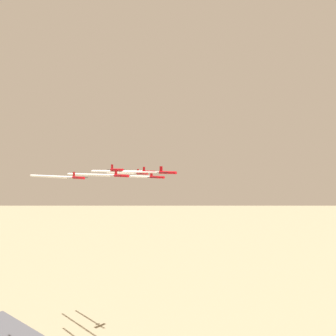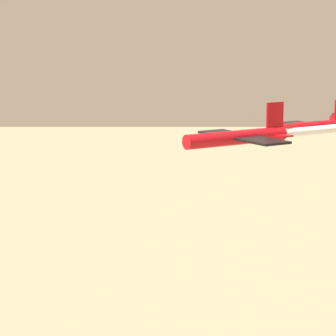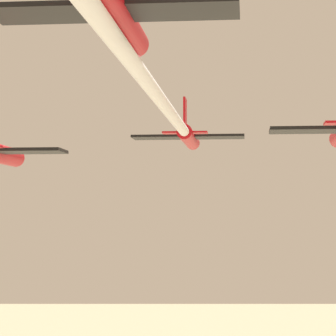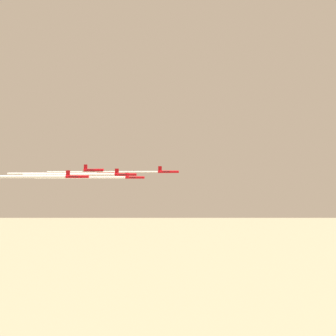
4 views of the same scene
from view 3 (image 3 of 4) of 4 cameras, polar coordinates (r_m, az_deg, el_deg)
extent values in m
cylinder|color=#B20C14|center=(65.82, 1.51, 2.18)|extent=(9.91, 2.28, 1.20)
cube|color=black|center=(65.17, 1.46, 2.24)|extent=(3.62, 9.41, 0.20)
cube|color=#B20C14|center=(61.99, 1.23, 3.93)|extent=(1.75, 0.35, 2.40)
cube|color=#B20C14|center=(61.82, 1.23, 2.55)|extent=(1.58, 3.61, 0.13)
cylinder|color=#B20C14|center=(30.27, -3.70, 10.84)|extent=(9.91, 2.28, 1.20)
cube|color=black|center=(29.64, -3.92, 11.15)|extent=(3.62, 9.41, 0.20)
cylinder|color=white|center=(33.91, -2.59, 7.57)|extent=(54.71, 6.84, 0.75)
camera|label=1|loc=(188.46, 35.20, -0.11)|focal=35.00mm
camera|label=2|loc=(119.64, -22.36, 4.23)|focal=85.00mm
camera|label=4|loc=(169.27, 67.71, -0.63)|focal=35.00mm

